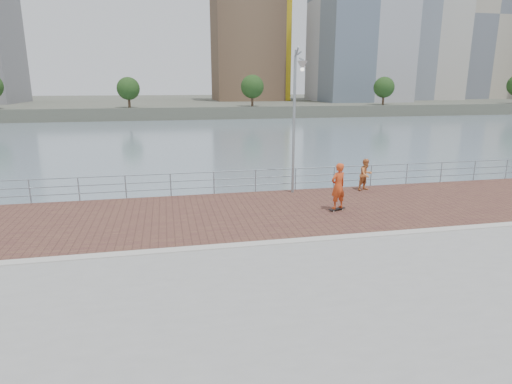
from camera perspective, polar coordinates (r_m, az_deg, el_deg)
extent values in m
plane|color=slate|center=(15.29, 1.59, -13.93)|extent=(400.00, 400.00, 0.00)
cube|color=gray|center=(10.70, 8.33, -21.50)|extent=(40.00, 24.00, 2.00)
cube|color=brown|center=(17.78, -1.06, -2.78)|extent=(40.00, 6.80, 0.02)
cube|color=#B7B5AD|center=(14.44, 1.65, -6.82)|extent=(40.00, 0.40, 0.06)
cube|color=#4C5142|center=(135.76, -10.76, 11.54)|extent=(320.00, 95.00, 2.50)
cylinder|color=#8C9EA8|center=(21.50, -27.92, 0.03)|extent=(0.06, 0.06, 1.10)
cylinder|color=#8C9EA8|center=(21.02, -22.55, 0.32)|extent=(0.06, 0.06, 1.10)
cylinder|color=#8C9EA8|center=(20.73, -16.98, 0.61)|extent=(0.06, 0.06, 1.10)
cylinder|color=#8C9EA8|center=(20.63, -11.30, 0.91)|extent=(0.06, 0.06, 1.10)
cylinder|color=#8C9EA8|center=(20.74, -5.63, 1.19)|extent=(0.06, 0.06, 1.10)
cylinder|color=#8C9EA8|center=(21.06, -0.07, 1.46)|extent=(0.06, 0.06, 1.10)
cylinder|color=#8C9EA8|center=(21.56, 5.28, 1.70)|extent=(0.06, 0.06, 1.10)
cylinder|color=#8C9EA8|center=(22.24, 10.34, 1.92)|extent=(0.06, 0.06, 1.10)
cylinder|color=#8C9EA8|center=(23.09, 15.07, 2.11)|extent=(0.06, 0.06, 1.10)
cylinder|color=#8C9EA8|center=(24.08, 19.44, 2.27)|extent=(0.06, 0.06, 1.10)
cylinder|color=#8C9EA8|center=(25.20, 23.44, 2.41)|extent=(0.06, 0.06, 1.10)
cylinder|color=#8C9EA8|center=(26.43, 27.09, 2.52)|extent=(0.06, 0.06, 1.10)
cylinder|color=#8C9EA8|center=(27.76, 30.40, 2.62)|extent=(0.06, 0.06, 1.10)
cylinder|color=#8C9EA8|center=(20.76, -2.85, 2.80)|extent=(39.00, 0.05, 0.05)
cylinder|color=#8C9EA8|center=(20.84, -2.84, 1.80)|extent=(39.00, 0.05, 0.05)
cylinder|color=#8C9EA8|center=(20.92, -2.82, 0.83)|extent=(39.00, 0.05, 0.05)
cylinder|color=gray|center=(20.58, 5.07, 8.68)|extent=(0.13, 0.13, 6.47)
cylinder|color=gray|center=(20.00, 5.75, 17.78)|extent=(0.08, 1.08, 0.08)
cone|color=#B2B2AD|center=(19.48, 6.23, 17.22)|extent=(0.47, 0.47, 0.38)
cube|color=black|center=(18.37, 10.75, -2.20)|extent=(0.79, 0.44, 0.03)
cylinder|color=beige|center=(18.17, 10.31, -2.51)|extent=(0.07, 0.06, 0.06)
cylinder|color=beige|center=(18.49, 11.46, -2.27)|extent=(0.07, 0.06, 0.06)
cylinder|color=beige|center=(18.27, 10.02, -2.40)|extent=(0.07, 0.06, 0.06)
cylinder|color=beige|center=(18.59, 11.17, -2.17)|extent=(0.07, 0.06, 0.06)
imported|color=#CB441B|center=(18.11, 10.90, 0.78)|extent=(0.82, 0.67, 1.95)
imported|color=#D57C3E|center=(21.99, 14.43, 2.26)|extent=(0.94, 0.84, 1.59)
cube|color=gold|center=(123.38, 4.23, 23.73)|extent=(2.00, 2.00, 50.00)
cube|color=brown|center=(125.67, -1.30, 18.94)|extent=(18.00, 18.00, 29.74)
cube|color=#ADA38E|center=(162.61, 27.10, 19.85)|extent=(24.00, 22.00, 49.16)
cylinder|color=#473323|center=(90.40, -16.58, 11.83)|extent=(0.50, 0.50, 3.47)
sphere|color=#193814|center=(90.36, -16.67, 13.09)|extent=(4.46, 4.46, 4.46)
cylinder|color=#473323|center=(91.95, -0.50, 12.54)|extent=(0.50, 0.50, 3.77)
sphere|color=#193814|center=(91.91, -0.50, 13.88)|extent=(4.84, 4.84, 4.84)
cylinder|color=#473323|center=(102.21, 16.61, 12.09)|extent=(0.50, 0.50, 3.59)
sphere|color=#193814|center=(102.17, 16.70, 13.23)|extent=(4.61, 4.61, 4.61)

